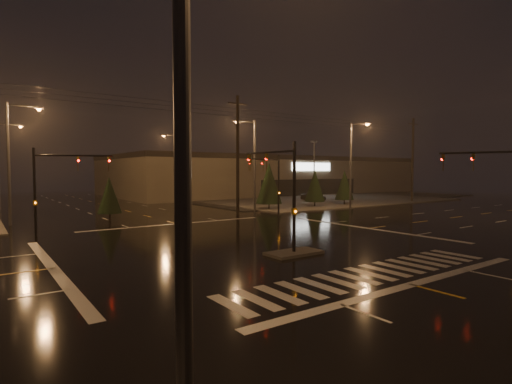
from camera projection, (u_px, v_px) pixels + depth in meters
ground at (251, 243)px, 24.53m from camera, size 140.00×140.00×0.00m
sidewalk_ne at (297, 197)px, 66.29m from camera, size 36.00×36.00×0.12m
median_island at (294, 253)px, 21.27m from camera, size 3.00×1.60×0.15m
crosswalk at (370, 274)px, 17.19m from camera, size 15.00×2.60×0.01m
stop_bar_near at (411, 285)px, 15.57m from camera, size 16.00×0.50×0.01m
stop_bar_far at (177, 224)px, 33.49m from camera, size 16.00×0.50×0.01m
parking_lot at (327, 197)px, 67.55m from camera, size 50.00×24.00×0.08m
retail_building at (264, 174)px, 82.01m from camera, size 60.20×28.30×7.20m
signal_mast_median at (283, 184)px, 21.83m from camera, size 0.25×4.59×6.00m
signal_mast_ne at (273, 178)px, 38.07m from camera, size 4.84×1.86×6.00m
signal_mast_nw at (52, 181)px, 27.11m from camera, size 4.84×1.86×6.00m
signal_mast_se at (501, 184)px, 22.29m from camera, size 1.55×3.87×6.00m
streetlight_0 at (203, 73)px, 5.55m from camera, size 2.77×0.32×10.00m
streetlight_1 at (13, 154)px, 32.44m from camera, size 2.77×0.32×10.00m
streetlight_2 at (1, 159)px, 45.48m from camera, size 2.77×0.32×10.00m
streetlight_3 at (252, 159)px, 43.72m from camera, size 2.77×0.32×10.00m
streetlight_4 at (177, 162)px, 60.02m from camera, size 2.77×0.32×10.00m
streetlight_6 at (353, 159)px, 46.04m from camera, size 0.32×2.77×10.00m
utility_pole_1 at (238, 154)px, 40.23m from camera, size 2.20×0.32×12.00m
utility_pole_2 at (413, 159)px, 57.55m from camera, size 2.20×0.32×12.00m
conifer_0 at (269, 183)px, 46.01m from camera, size 3.01×3.01×5.40m
conifer_1 at (315, 186)px, 49.07m from camera, size 2.48×2.48×4.58m
conifer_2 at (344, 185)px, 52.14m from camera, size 2.45×2.45×4.53m
conifer_3 at (109, 195)px, 35.36m from camera, size 2.08×2.08×3.95m
car_parked at (313, 196)px, 59.51m from camera, size 2.46×4.17×1.33m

